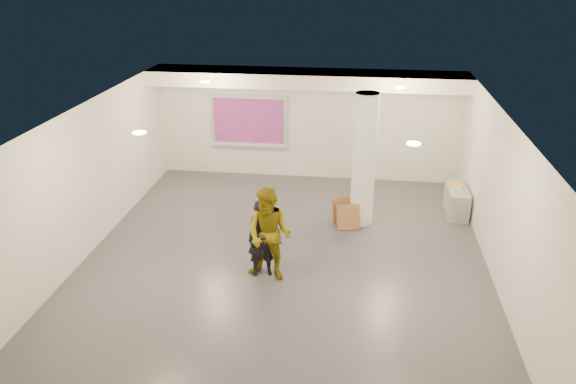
# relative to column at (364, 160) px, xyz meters

# --- Properties ---
(floor) EXTENTS (8.00, 9.00, 0.01)m
(floor) POSITION_rel_column_xyz_m (-1.50, -1.80, -1.50)
(floor) COLOR #3B3D43
(floor) RESTS_ON ground
(ceiling) EXTENTS (8.00, 9.00, 0.01)m
(ceiling) POSITION_rel_column_xyz_m (-1.50, -1.80, 1.50)
(ceiling) COLOR white
(ceiling) RESTS_ON floor
(wall_back) EXTENTS (8.00, 0.01, 3.00)m
(wall_back) POSITION_rel_column_xyz_m (-1.50, 2.70, 0.00)
(wall_back) COLOR silver
(wall_back) RESTS_ON floor
(wall_front) EXTENTS (8.00, 0.01, 3.00)m
(wall_front) POSITION_rel_column_xyz_m (-1.50, -6.30, 0.00)
(wall_front) COLOR silver
(wall_front) RESTS_ON floor
(wall_left) EXTENTS (0.01, 9.00, 3.00)m
(wall_left) POSITION_rel_column_xyz_m (-5.50, -1.80, 0.00)
(wall_left) COLOR silver
(wall_left) RESTS_ON floor
(wall_right) EXTENTS (0.01, 9.00, 3.00)m
(wall_right) POSITION_rel_column_xyz_m (2.50, -1.80, 0.00)
(wall_right) COLOR silver
(wall_right) RESTS_ON floor
(soffit_band) EXTENTS (8.00, 1.10, 0.36)m
(soffit_band) POSITION_rel_column_xyz_m (-1.50, 2.15, 1.32)
(soffit_band) COLOR white
(soffit_band) RESTS_ON ceiling
(downlight_nw) EXTENTS (0.22, 0.22, 0.02)m
(downlight_nw) POSITION_rel_column_xyz_m (-3.70, 0.70, 1.48)
(downlight_nw) COLOR #FCE091
(downlight_nw) RESTS_ON ceiling
(downlight_ne) EXTENTS (0.22, 0.22, 0.02)m
(downlight_ne) POSITION_rel_column_xyz_m (0.70, 0.70, 1.48)
(downlight_ne) COLOR #FCE091
(downlight_ne) RESTS_ON ceiling
(downlight_sw) EXTENTS (0.22, 0.22, 0.02)m
(downlight_sw) POSITION_rel_column_xyz_m (-3.70, -3.30, 1.48)
(downlight_sw) COLOR #FCE091
(downlight_sw) RESTS_ON ceiling
(downlight_se) EXTENTS (0.22, 0.22, 0.02)m
(downlight_se) POSITION_rel_column_xyz_m (0.70, -3.30, 1.48)
(downlight_se) COLOR #FCE091
(downlight_se) RESTS_ON ceiling
(column) EXTENTS (0.52, 0.52, 3.00)m
(column) POSITION_rel_column_xyz_m (0.00, 0.00, 0.00)
(column) COLOR white
(column) RESTS_ON floor
(projection_screen) EXTENTS (2.10, 0.13, 1.42)m
(projection_screen) POSITION_rel_column_xyz_m (-3.10, 2.65, 0.03)
(projection_screen) COLOR silver
(projection_screen) RESTS_ON wall_back
(credenza) EXTENTS (0.46, 1.10, 0.64)m
(credenza) POSITION_rel_column_xyz_m (2.22, 0.75, -1.18)
(credenza) COLOR gray
(credenza) RESTS_ON floor
(papers_stack) EXTENTS (0.26, 0.31, 0.02)m
(papers_stack) POSITION_rel_column_xyz_m (2.19, 0.82, -0.85)
(papers_stack) COLOR silver
(papers_stack) RESTS_ON credenza
(postit_pad) EXTENTS (0.28, 0.35, 0.03)m
(postit_pad) POSITION_rel_column_xyz_m (2.20, 0.90, -0.84)
(postit_pad) COLOR gold
(postit_pad) RESTS_ON credenza
(cardboard_back) EXTENTS (0.58, 0.38, 0.60)m
(cardboard_back) POSITION_rel_column_xyz_m (-0.39, -0.03, -1.20)
(cardboard_back) COLOR olive
(cardboard_back) RESTS_ON floor
(cardboard_front) EXTENTS (0.54, 0.30, 0.56)m
(cardboard_front) POSITION_rel_column_xyz_m (-0.28, -0.37, -1.22)
(cardboard_front) COLOR olive
(cardboard_front) RESTS_ON floor
(woman) EXTENTS (0.63, 0.51, 1.51)m
(woman) POSITION_rel_column_xyz_m (-1.84, -2.53, -0.75)
(woman) COLOR black
(woman) RESTS_ON floor
(man) EXTENTS (1.02, 0.88, 1.82)m
(man) POSITION_rel_column_xyz_m (-1.68, -2.64, -0.59)
(man) COLOR #806D0D
(man) RESTS_ON floor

